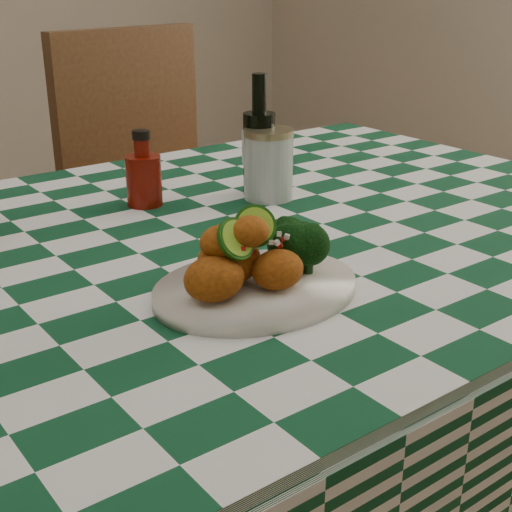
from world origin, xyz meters
TOP-DOWN VIEW (x-y plane):
  - dining_table at (0.00, 0.00)m, footprint 1.66×1.06m
  - plate at (-0.05, -0.22)m, footprint 0.30×0.24m
  - fried_chicken_pile at (-0.07, -0.22)m, footprint 0.15×0.11m
  - broccoli_side at (0.02, -0.21)m, footprint 0.09×0.09m
  - ketchup_bottle at (0.02, 0.20)m, footprint 0.07×0.07m
  - mason_jar at (0.22, 0.10)m, footprint 0.11×0.11m
  - beer_bottle at (0.22, 0.14)m, footprint 0.08×0.08m
  - wooden_chair_right at (0.41, 0.77)m, footprint 0.52×0.54m

SIDE VIEW (x-z plane):
  - dining_table at x=0.00m, z-range 0.00..0.79m
  - wooden_chair_right at x=0.41m, z-range 0.00..1.03m
  - plate at x=-0.05m, z-range 0.79..0.80m
  - broccoli_side at x=0.02m, z-range 0.80..0.87m
  - mason_jar at x=0.22m, z-range 0.79..0.91m
  - fried_chicken_pile at x=-0.07m, z-range 0.80..0.90m
  - ketchup_bottle at x=0.02m, z-range 0.79..0.92m
  - beer_bottle at x=0.22m, z-range 0.79..1.01m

